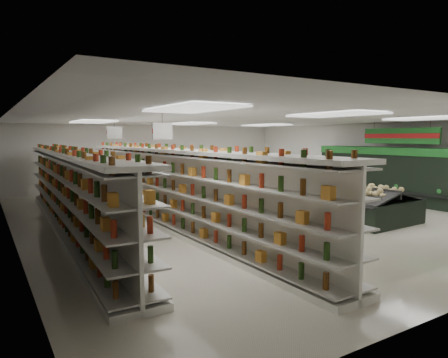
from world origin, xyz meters
TOP-DOWN VIEW (x-y plane):
  - floor at (0.00, 0.00)m, footprint 16.00×16.00m
  - ceiling at (0.00, 0.00)m, footprint 14.00×16.00m
  - wall_back at (0.00, 8.00)m, footprint 14.00×0.02m
  - wall_left at (-7.00, 0.00)m, footprint 0.02×16.00m
  - wall_right at (7.00, 0.00)m, footprint 0.02×16.00m
  - produce_wall_case at (6.53, -1.50)m, footprint 0.93×8.00m
  - aisle_sign_near at (-3.80, -2.00)m, footprint 0.52×0.06m
  - aisle_sign_far at (-3.80, 2.00)m, footprint 0.52×0.06m
  - hortifruti_banner at (6.25, -1.50)m, footprint 0.12×3.20m
  - gondola_left at (-5.51, 0.53)m, footprint 1.44×12.73m
  - gondola_center at (-2.90, -0.66)m, footprint 1.17×13.11m
  - produce_island at (2.42, -0.62)m, footprint 2.91×7.32m
  - soda_endcap at (-0.95, 5.61)m, footprint 1.16×0.81m
  - shopper_main at (-0.78, -0.93)m, footprint 0.78×0.71m
  - shopper_background at (-4.20, 4.24)m, footprint 0.77×0.94m

SIDE VIEW (x-z plane):
  - floor at x=0.00m, z-range 0.00..0.00m
  - produce_island at x=2.42m, z-range -0.05..1.03m
  - soda_endcap at x=-0.95m, z-range -0.02..1.44m
  - shopper_background at x=-4.20m, z-range 0.00..1.67m
  - shopper_main at x=-0.78m, z-range 0.00..1.79m
  - gondola_left at x=-5.51m, z-range -0.09..2.11m
  - gondola_center at x=-2.90m, z-range -0.09..2.18m
  - produce_wall_case at x=6.53m, z-range 0.14..2.34m
  - wall_back at x=0.00m, z-range 0.00..3.20m
  - wall_left at x=-7.00m, z-range 0.00..3.20m
  - wall_right at x=7.00m, z-range 0.00..3.20m
  - hortifruti_banner at x=6.25m, z-range 2.18..3.13m
  - aisle_sign_near at x=-3.80m, z-range 2.38..3.13m
  - aisle_sign_far at x=-3.80m, z-range 2.38..3.13m
  - ceiling at x=0.00m, z-range 3.19..3.21m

